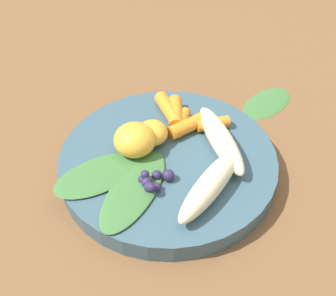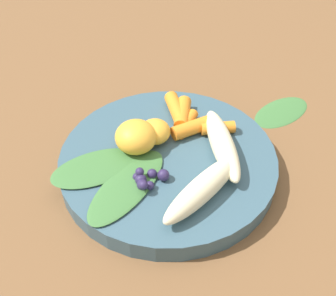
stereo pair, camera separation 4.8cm
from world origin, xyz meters
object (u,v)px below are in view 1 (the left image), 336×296
Objects in this scene: banana_peeled_right at (211,184)px; orange_segment_near at (135,140)px; bowl at (168,161)px; banana_peeled_left at (220,139)px; kale_leaf_stray at (267,102)px.

orange_segment_near reaches higher than banana_peeled_right.
banana_peeled_left is at bearing 165.44° from bowl.
banana_peeled_right is (0.05, 0.06, 0.00)m from banana_peeled_left.
kale_leaf_stray is at bearing -162.86° from bowl.
bowl is at bearing 148.80° from orange_segment_near.
bowl is 5.23× the size of orange_segment_near.
kale_leaf_stray is (-0.20, -0.06, -0.01)m from bowl.
banana_peeled_left is 1.23× the size of kale_leaf_stray.
banana_peeled_right is 0.11m from orange_segment_near.
banana_peeled_right reaches higher than bowl.
bowl is 2.59× the size of kale_leaf_stray.
kale_leaf_stray is at bearing -51.44° from banana_peeled_left.
banana_peeled_right is 2.48× the size of orange_segment_near.
banana_peeled_left reaches higher than bowl.
bowl is 2.10× the size of banana_peeled_right.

